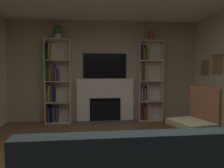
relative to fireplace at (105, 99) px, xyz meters
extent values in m
cube|color=tan|center=(0.00, 0.13, 0.74)|extent=(5.17, 0.06, 2.66)
cube|color=#917C51|center=(2.51, -1.00, 0.90)|extent=(0.03, 0.41, 0.44)
cube|color=#417251|center=(2.50, -1.00, 0.90)|extent=(0.01, 0.35, 0.38)
cube|color=#917C51|center=(2.51, -0.46, 0.83)|extent=(0.03, 0.35, 0.39)
cube|color=slate|center=(2.50, -0.46, 0.83)|extent=(0.01, 0.29, 0.33)
cube|color=white|center=(-0.58, 0.00, -0.28)|extent=(0.33, 0.19, 0.62)
cube|color=white|center=(0.58, 0.00, -0.28)|extent=(0.33, 0.19, 0.62)
cube|color=white|center=(0.00, 0.00, 0.29)|extent=(1.49, 0.19, 0.51)
cube|color=black|center=(0.00, 0.06, -0.28)|extent=(0.82, 0.08, 0.62)
cube|color=#5E5253|center=(0.00, -0.24, -0.57)|extent=(1.59, 0.30, 0.03)
cube|color=black|center=(0.00, 0.07, 0.87)|extent=(1.13, 0.06, 0.66)
cube|color=beige|center=(-1.52, -0.07, 0.48)|extent=(0.02, 0.34, 2.13)
cube|color=beige|center=(-0.89, -0.07, 0.48)|extent=(0.02, 0.34, 2.13)
cube|color=beige|center=(-1.20, 0.09, 0.48)|extent=(0.65, 0.02, 2.13)
cube|color=beige|center=(-1.20, -0.07, -0.58)|extent=(0.61, 0.34, 0.02)
cube|color=#A52B1D|center=(-1.48, -0.03, -0.35)|extent=(0.03, 0.23, 0.44)
cube|color=navy|center=(-1.43, -0.05, -0.38)|extent=(0.04, 0.28, 0.38)
cube|color=black|center=(-1.38, -0.03, -0.36)|extent=(0.03, 0.23, 0.43)
cube|color=olive|center=(-1.34, -0.02, -0.38)|extent=(0.03, 0.20, 0.38)
cube|color=#184295|center=(-1.30, -0.01, -0.38)|extent=(0.04, 0.19, 0.38)
cube|color=#563D6D|center=(-1.24, -0.01, -0.38)|extent=(0.04, 0.19, 0.39)
cube|color=beige|center=(-1.20, -0.07, -0.06)|extent=(0.61, 0.34, 0.02)
cube|color=#895E42|center=(-1.48, -0.04, 0.10)|extent=(0.04, 0.25, 0.30)
cube|color=#A78D20|center=(-1.43, -0.03, 0.16)|extent=(0.04, 0.23, 0.42)
cube|color=#2A4F97|center=(-1.37, -0.03, 0.19)|extent=(0.04, 0.23, 0.46)
cube|color=black|center=(-1.31, -0.02, 0.13)|extent=(0.04, 0.20, 0.36)
cube|color=beige|center=(-1.20, -0.07, 0.48)|extent=(0.61, 0.34, 0.02)
cube|color=#27643A|center=(-1.49, -0.02, 0.72)|extent=(0.03, 0.20, 0.47)
cube|color=brown|center=(-1.44, -0.02, 0.67)|extent=(0.02, 0.21, 0.36)
cube|color=olive|center=(-1.39, -0.05, 0.65)|extent=(0.04, 0.27, 0.33)
cube|color=#397B4E|center=(-1.34, -0.01, 0.67)|extent=(0.04, 0.19, 0.36)
cube|color=#5E2369|center=(-1.29, -0.03, 0.70)|extent=(0.04, 0.24, 0.44)
cube|color=#8C5C3D|center=(-1.25, -0.05, 0.64)|extent=(0.02, 0.27, 0.32)
cube|color=#5F3C70|center=(-1.21, -0.01, 0.65)|extent=(0.04, 0.19, 0.32)
cube|color=beige|center=(-1.20, -0.07, 1.01)|extent=(0.61, 0.34, 0.02)
cube|color=#262428|center=(-1.49, -0.03, 1.24)|extent=(0.02, 0.23, 0.44)
cube|color=#37783E|center=(-1.45, -0.02, 1.17)|extent=(0.03, 0.21, 0.30)
cube|color=#A28733|center=(-1.41, -0.04, 1.22)|extent=(0.03, 0.25, 0.40)
cube|color=beige|center=(-1.20, -0.07, 1.53)|extent=(0.61, 0.34, 0.02)
cube|color=beige|center=(0.89, -0.05, 0.48)|extent=(0.02, 0.31, 2.13)
cube|color=beige|center=(1.52, -0.05, 0.48)|extent=(0.02, 0.31, 2.13)
cube|color=beige|center=(1.20, 0.09, 0.48)|extent=(0.65, 0.02, 2.13)
cube|color=beige|center=(1.20, -0.05, -0.58)|extent=(0.61, 0.31, 0.02)
cube|color=#55246A|center=(0.93, -0.01, -0.40)|extent=(0.04, 0.19, 0.34)
cube|color=#B0362D|center=(0.98, -0.01, -0.41)|extent=(0.02, 0.19, 0.33)
cube|color=black|center=(1.02, -0.03, -0.40)|extent=(0.03, 0.23, 0.33)
cube|color=brown|center=(1.06, -0.02, -0.41)|extent=(0.04, 0.21, 0.32)
cube|color=brown|center=(1.11, -0.04, -0.36)|extent=(0.04, 0.25, 0.41)
cube|color=beige|center=(1.20, -0.05, -0.06)|extent=(0.61, 0.31, 0.02)
cube|color=#5D4066|center=(0.92, -0.03, 0.13)|extent=(0.02, 0.23, 0.35)
cube|color=beige|center=(0.96, -0.04, 0.12)|extent=(0.03, 0.25, 0.33)
cube|color=#513D76|center=(1.01, -0.01, 0.16)|extent=(0.04, 0.19, 0.42)
cube|color=olive|center=(1.05, -0.04, 0.11)|extent=(0.03, 0.24, 0.32)
cube|color=black|center=(1.09, -0.01, 0.15)|extent=(0.02, 0.19, 0.39)
cube|color=beige|center=(1.20, -0.05, 0.48)|extent=(0.61, 0.31, 0.02)
cube|color=red|center=(0.93, -0.04, 0.63)|extent=(0.04, 0.25, 0.28)
cube|color=olive|center=(0.97, -0.01, 0.71)|extent=(0.03, 0.18, 0.46)
cube|color=#246B39|center=(1.02, -0.01, 0.64)|extent=(0.03, 0.18, 0.32)
cube|color=beige|center=(1.06, -0.04, 0.72)|extent=(0.02, 0.25, 0.46)
cube|color=#A58D36|center=(1.10, -0.03, 0.66)|extent=(0.04, 0.22, 0.34)
cube|color=beige|center=(1.20, -0.05, 1.01)|extent=(0.61, 0.31, 0.02)
cube|color=black|center=(0.92, -0.04, 1.21)|extent=(0.03, 0.24, 0.38)
cube|color=#523665|center=(0.97, -0.01, 1.24)|extent=(0.03, 0.18, 0.43)
cube|color=olive|center=(1.02, -0.02, 1.17)|extent=(0.04, 0.21, 0.31)
cube|color=#246F4B|center=(1.07, -0.02, 1.22)|extent=(0.02, 0.21, 0.41)
cube|color=olive|center=(1.11, -0.02, 1.19)|extent=(0.04, 0.21, 0.33)
cube|color=beige|center=(1.20, -0.05, 1.53)|extent=(0.61, 0.31, 0.02)
cylinder|color=beige|center=(-1.20, -0.05, 1.61)|extent=(0.18, 0.18, 0.13)
sphere|color=#376F32|center=(-1.20, -0.05, 1.77)|extent=(0.24, 0.24, 0.24)
cylinder|color=#964246|center=(1.20, -0.05, 1.66)|extent=(0.15, 0.15, 0.24)
cylinder|color=#4C7F3F|center=(1.24, -0.04, 1.87)|extent=(0.01, 0.01, 0.18)
sphere|color=silver|center=(1.24, -0.04, 1.96)|extent=(0.05, 0.05, 0.05)
cylinder|color=#4C7F3F|center=(1.22, -0.05, 1.87)|extent=(0.01, 0.01, 0.17)
sphere|color=silver|center=(1.22, -0.05, 1.95)|extent=(0.06, 0.06, 0.06)
cylinder|color=#4C7F3F|center=(1.19, -0.03, 1.85)|extent=(0.01, 0.01, 0.14)
sphere|color=silver|center=(1.19, -0.03, 1.92)|extent=(0.06, 0.06, 0.06)
cylinder|color=brown|center=(1.63, -2.53, -0.38)|extent=(0.04, 0.04, 0.42)
cylinder|color=brown|center=(1.47, -1.93, -0.38)|extent=(0.04, 0.04, 0.42)
cylinder|color=brown|center=(1.11, -2.67, -0.38)|extent=(0.04, 0.04, 0.42)
cylinder|color=brown|center=(0.95, -2.07, -0.38)|extent=(0.04, 0.04, 0.42)
cube|color=tan|center=(1.29, -2.30, -0.13)|extent=(0.73, 0.79, 0.08)
cube|color=brown|center=(1.29, -2.30, -0.19)|extent=(0.73, 0.79, 0.04)
cube|color=brown|center=(1.54, -2.23, 0.15)|extent=(0.23, 0.66, 0.64)
camera|label=1|loc=(-0.39, -5.74, 0.75)|focal=35.09mm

